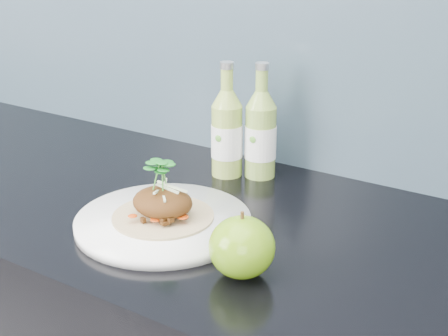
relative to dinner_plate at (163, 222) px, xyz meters
The scene contains 5 objects.
dinner_plate is the anchor object (origin of this frame).
pork_taco 0.04m from the dinner_plate, 90.00° to the left, with size 0.17×0.17×0.10m.
green_apple 0.20m from the dinner_plate, 18.07° to the right, with size 0.11×0.11×0.10m.
cider_bottle_left 0.26m from the dinner_plate, 98.21° to the left, with size 0.08×0.08×0.23m.
cider_bottle_right 0.29m from the dinner_plate, 85.39° to the left, with size 0.07×0.07×0.23m.
Camera 1 is at (0.57, 0.90, 1.36)m, focal length 50.00 mm.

